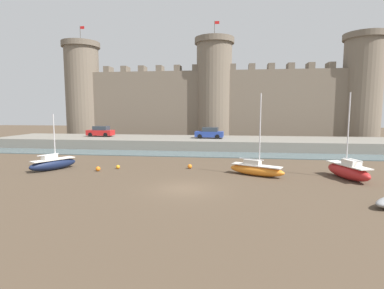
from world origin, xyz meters
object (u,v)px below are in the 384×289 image
object	(u,v)px
car_quay_centre_east	(101,131)
sailboat_near_channel_right	(348,171)
mooring_buoy_near_channel	(98,169)
mooring_buoy_near_shore	(190,166)
sailboat_near_channel_left	(256,169)
sailboat_midflat_centre	(53,163)
car_quay_west	(210,133)
mooring_buoy_off_centre	(118,167)

from	to	relation	value
car_quay_centre_east	sailboat_near_channel_right	bearing A→B (deg)	-33.32
mooring_buoy_near_channel	mooring_buoy_near_shore	xyz separation A→B (m)	(8.11, 2.24, -0.00)
sailboat_near_channel_left	sailboat_near_channel_right	distance (m)	7.23
sailboat_near_channel_right	mooring_buoy_near_channel	bearing A→B (deg)	179.00
sailboat_midflat_centre	mooring_buoy_near_shore	size ratio (longest dim) A/B	12.11
mooring_buoy_near_shore	car_quay_centre_east	xyz separation A→B (m)	(-16.40, 16.84, 1.97)
sailboat_near_channel_right	car_quay_west	distance (m)	22.43
sailboat_midflat_centre	car_quay_west	distance (m)	22.54
mooring_buoy_near_channel	mooring_buoy_near_shore	bearing A→B (deg)	15.45
mooring_buoy_near_shore	sailboat_midflat_centre	bearing A→B (deg)	-169.91
sailboat_midflat_centre	car_quay_centre_east	distance (m)	19.53
sailboat_near_channel_right	car_quay_centre_east	size ratio (longest dim) A/B	1.65
car_quay_centre_east	mooring_buoy_off_centre	bearing A→B (deg)	-61.47
sailboat_near_channel_right	mooring_buoy_off_centre	world-z (taller)	sailboat_near_channel_right
mooring_buoy_near_channel	mooring_buoy_near_shore	distance (m)	8.41
sailboat_midflat_centre	mooring_buoy_off_centre	distance (m)	5.91
sailboat_midflat_centre	mooring_buoy_near_shore	bearing A→B (deg)	10.09
sailboat_near_channel_right	mooring_buoy_off_centre	xyz separation A→B (m)	(-19.91, 1.64, -0.51)
mooring_buoy_near_shore	car_quay_centre_east	size ratio (longest dim) A/B	0.10
mooring_buoy_off_centre	car_quay_west	distance (m)	18.62
sailboat_near_channel_right	car_quay_centre_east	xyz separation A→B (m)	(-29.60, 19.46, 1.49)
mooring_buoy_off_centre	car_quay_centre_east	distance (m)	20.38
sailboat_midflat_centre	car_quay_centre_east	size ratio (longest dim) A/B	1.23
sailboat_near_channel_right	car_quay_centre_east	world-z (taller)	sailboat_near_channel_right
sailboat_near_channel_right	mooring_buoy_near_shore	size ratio (longest dim) A/B	16.27
sailboat_midflat_centre	car_quay_centre_east	bearing A→B (deg)	101.63
sailboat_near_channel_right	mooring_buoy_near_channel	world-z (taller)	sailboat_near_channel_right
sailboat_near_channel_left	mooring_buoy_near_channel	bearing A→B (deg)	-179.99
mooring_buoy_near_shore	mooring_buoy_off_centre	size ratio (longest dim) A/B	1.16
sailboat_midflat_centre	mooring_buoy_near_channel	size ratio (longest dim) A/B	11.96
sailboat_midflat_centre	sailboat_near_channel_right	xyz separation A→B (m)	(25.67, -0.39, 0.09)
sailboat_near_channel_left	mooring_buoy_near_shore	xyz separation A→B (m)	(-5.98, 2.24, -0.35)
mooring_buoy_off_centre	mooring_buoy_near_channel	bearing A→B (deg)	-137.83
sailboat_midflat_centre	sailboat_near_channel_right	size ratio (longest dim) A/B	0.74
sailboat_near_channel_right	mooring_buoy_near_shore	xyz separation A→B (m)	(-13.20, 2.61, -0.48)
sailboat_midflat_centre	sailboat_near_channel_left	distance (m)	18.46
mooring_buoy_off_centre	sailboat_midflat_centre	bearing A→B (deg)	-167.82
mooring_buoy_off_centre	car_quay_centre_east	size ratio (longest dim) A/B	0.09
mooring_buoy_near_channel	mooring_buoy_off_centre	distance (m)	1.88
car_quay_centre_east	car_quay_west	xyz separation A→B (m)	(17.13, -0.87, 0.00)
mooring_buoy_near_channel	car_quay_centre_east	size ratio (longest dim) A/B	0.10
mooring_buoy_off_centre	car_quay_west	bearing A→B (deg)	66.30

